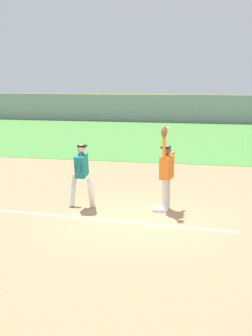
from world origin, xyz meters
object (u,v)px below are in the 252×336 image
Objects in this scene: first_base at (161,209)px; fielder at (166,169)px; parked_car_blue at (203,112)px; parked_car_tan at (142,111)px; baseball at (168,128)px; runner at (82,171)px.

first_base is 0.17× the size of fielder.
fielder is 0.52× the size of parked_car_blue.
parked_car_blue is at bearing 7.45° from parked_car_tan.
parked_car_blue is (-0.40, 27.65, -1.49)m from baseball.
fielder is at bearing -88.61° from baseball.
baseball reaches higher than first_base.
fielder is at bearing 41.95° from first_base.
fielder reaches higher than baseball.
parked_car_blue is at bearing 90.59° from first_base.
baseball reaches higher than parked_car_tan.
fielder is 27.94m from parked_car_tan.
first_base is 0.22× the size of runner.
fielder is at bearing -88.68° from parked_car_blue.
first_base is 2.34m from runner.
fielder is 0.51× the size of parked_car_tan.
baseball is 0.02× the size of parked_car_tan.
runner is (-2.14, -0.11, 0.96)m from first_base.
first_base is at bearing 2.78° from runner.
parked_car_tan is (-5.61, 27.37, -0.45)m from fielder.
fielder is at bearing -75.58° from parked_car_tan.
first_base is at bearing -75.86° from parked_car_tan.
parked_car_tan is 1.02× the size of parked_car_blue.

